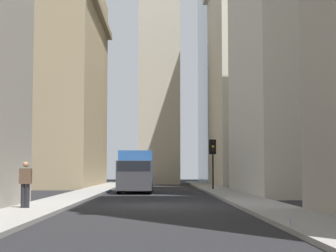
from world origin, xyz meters
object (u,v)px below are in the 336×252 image
(hatchback_grey, at_px, (141,180))
(discarded_bottle, at_px, (289,221))
(delivery_truck, at_px, (136,171))
(traffic_light_midblock, at_px, (213,153))
(pedestrian, at_px, (25,182))

(hatchback_grey, distance_m, discarded_bottle, 35.66)
(delivery_truck, xyz_separation_m, traffic_light_midblock, (3.40, -5.60, 1.38))
(traffic_light_midblock, xyz_separation_m, discarded_bottle, (-27.62, 0.62, -2.60))
(traffic_light_midblock, bearing_deg, discarded_bottle, 178.70)
(pedestrian, bearing_deg, hatchback_grey, -6.86)
(delivery_truck, relative_size, traffic_light_midblock, 1.75)
(discarded_bottle, bearing_deg, pedestrian, 51.20)
(delivery_truck, xyz_separation_m, hatchback_grey, (11.10, -0.00, -0.80))
(hatchback_grey, bearing_deg, pedestrian, 173.14)
(hatchback_grey, relative_size, traffic_light_midblock, 1.17)
(pedestrian, distance_m, discarded_bottle, 10.82)
(delivery_truck, xyz_separation_m, pedestrian, (-17.46, 3.43, -0.37))
(traffic_light_midblock, height_order, discarded_bottle, traffic_light_midblock)
(delivery_truck, distance_m, discarded_bottle, 24.75)
(delivery_truck, relative_size, discarded_bottle, 23.93)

